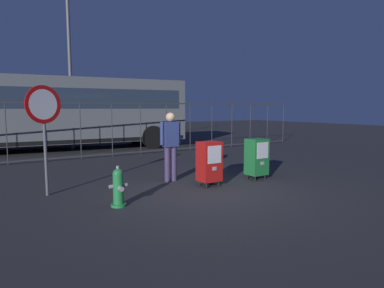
# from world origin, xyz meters

# --- Properties ---
(ground_plane) EXTENTS (60.00, 60.00, 0.00)m
(ground_plane) POSITION_xyz_m (0.00, 0.00, 0.00)
(ground_plane) COLOR #262628
(fire_hydrant) EXTENTS (0.33, 0.32, 0.75)m
(fire_hydrant) POSITION_xyz_m (-2.01, 0.07, 0.35)
(fire_hydrant) COLOR #1E7238
(fire_hydrant) RESTS_ON ground_plane
(newspaper_box_primary) EXTENTS (0.48, 0.42, 1.02)m
(newspaper_box_primary) POSITION_xyz_m (1.71, 0.41, 0.57)
(newspaper_box_primary) COLOR black
(newspaper_box_primary) RESTS_ON ground_plane
(newspaper_box_secondary) EXTENTS (0.48, 0.42, 1.02)m
(newspaper_box_secondary) POSITION_xyz_m (0.30, 0.47, 0.57)
(newspaper_box_secondary) COLOR black
(newspaper_box_secondary) RESTS_ON ground_plane
(stop_sign) EXTENTS (0.71, 0.31, 2.23)m
(stop_sign) POSITION_xyz_m (-2.97, 1.57, 1.60)
(stop_sign) COLOR #4C4F54
(stop_sign) RESTS_ON ground_plane
(pedestrian) EXTENTS (0.55, 0.22, 1.67)m
(pedestrian) POSITION_xyz_m (-0.20, 1.38, 0.95)
(pedestrian) COLOR #382D51
(pedestrian) RESTS_ON ground_plane
(fence_barrier) EXTENTS (18.03, 0.04, 2.00)m
(fence_barrier) POSITION_xyz_m (0.00, 6.14, 1.02)
(fence_barrier) COLOR #2D2D33
(fence_barrier) RESTS_ON ground_plane
(bus_near) EXTENTS (10.69, 3.54, 3.00)m
(bus_near) POSITION_xyz_m (-1.21, 9.14, 1.71)
(bus_near) COLOR #4C5156
(bus_near) RESTS_ON ground_plane
(street_light_far_left) EXTENTS (0.32, 0.32, 6.95)m
(street_light_far_left) POSITION_xyz_m (-0.72, 9.11, 4.03)
(street_light_far_left) COLOR #4C4F54
(street_light_far_left) RESTS_ON ground_plane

